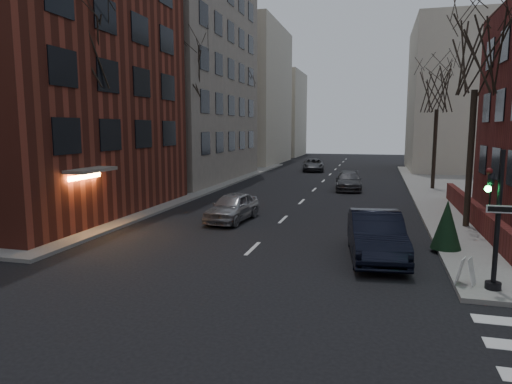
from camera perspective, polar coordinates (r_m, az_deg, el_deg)
sidewalk_far_left at (r=48.73m, az=-28.85°, el=1.54°), size 44.00×44.00×0.15m
building_left_brick at (r=29.73m, az=-29.10°, el=15.28°), size 15.00×15.00×18.00m
building_left_tan at (r=45.50m, az=-14.70°, el=19.52°), size 18.00×18.00×28.00m
low_wall_right at (r=24.71m, az=25.56°, el=-2.30°), size 0.35×16.00×1.00m
building_distant_la at (r=63.21m, az=-3.27°, el=11.88°), size 14.00×16.00×18.00m
building_distant_ra at (r=55.99m, az=26.04°, el=10.57°), size 14.00×14.00×16.00m
building_distant_lb at (r=78.96m, az=2.05°, el=9.66°), size 10.00×12.00×14.00m
traffic_signal at (r=14.58m, az=27.69°, el=-4.12°), size 0.76×0.44×4.00m
tree_left_a at (r=23.52m, az=-21.12°, el=16.63°), size 4.18×4.18×10.26m
tree_left_b at (r=33.99m, az=-8.80°, el=14.99°), size 4.40×4.40×10.80m
tree_left_c at (r=47.02m, az=-1.76°, el=12.03°), size 3.96×3.96×9.72m
tree_right_a at (r=23.53m, az=25.90°, el=15.27°), size 3.96×3.96×9.72m
tree_right_b at (r=37.27m, az=21.77°, el=11.85°), size 3.74×3.74×9.18m
streetlamp_near at (r=29.85m, az=-10.65°, el=6.92°), size 0.36×0.36×6.28m
streetlamp_far at (r=48.66m, az=-0.37°, el=7.43°), size 0.36×0.36×6.28m
parked_sedan at (r=17.26m, az=14.76°, el=-5.27°), size 2.39×5.34×1.70m
car_lane_silver at (r=23.34m, az=-2.98°, el=-1.89°), size 2.10×4.41×1.45m
car_lane_gray at (r=35.75m, az=11.47°, el=1.35°), size 2.29×4.87×1.37m
car_lane_far at (r=50.80m, az=7.18°, el=3.38°), size 2.84×5.13×1.36m
sandwich_board at (r=14.97m, az=24.77°, el=-8.98°), size 0.52×0.60×0.81m
evergreen_shrub at (r=18.87m, az=22.74°, el=-3.76°), size 1.21×1.21×1.88m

